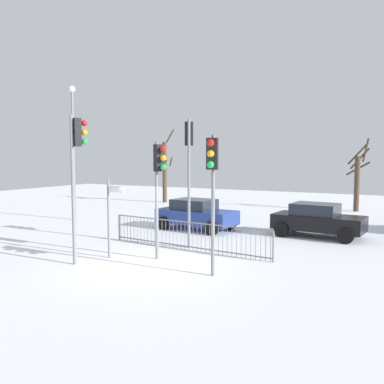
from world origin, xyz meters
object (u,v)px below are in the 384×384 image
object	(u,v)px
direction_sign_post	(110,213)
traffic_light_mid_left	(212,173)
street_lamp	(73,139)
bare_tree_left	(164,169)
car_blue_near	(196,214)
traffic_light_foreground_right	(76,156)
car_black_far	(317,220)
bare_tree_centre	(358,179)
traffic_light_foreground_left	(189,154)
traffic_light_rear_right	(159,173)

from	to	relation	value
direction_sign_post	traffic_light_mid_left	bearing A→B (deg)	0.87
street_lamp	bare_tree_left	xyz separation A→B (m)	(-0.28, 9.87, -1.88)
car_blue_near	traffic_light_mid_left	bearing A→B (deg)	-53.70
traffic_light_foreground_right	car_black_far	size ratio (longest dim) A/B	1.23
car_black_far	bare_tree_centre	bearing A→B (deg)	92.02
traffic_light_foreground_left	direction_sign_post	size ratio (longest dim) A/B	1.79
traffic_light_rear_right	bare_tree_left	distance (m)	17.88
traffic_light_foreground_right	bare_tree_centre	world-z (taller)	traffic_light_foreground_right
traffic_light_mid_left	traffic_light_rear_right	bearing A→B (deg)	-37.04
bare_tree_left	direction_sign_post	bearing A→B (deg)	-64.06
car_black_far	bare_tree_left	size ratio (longest dim) A/B	0.70
direction_sign_post	bare_tree_centre	size ratio (longest dim) A/B	0.59
traffic_light_foreground_right	traffic_light_foreground_left	size ratio (longest dim) A/B	0.98
street_lamp	bare_tree_left	bearing A→B (deg)	91.64
traffic_light_foreground_right	car_blue_near	bearing A→B (deg)	114.55
car_black_far	bare_tree_left	bearing A→B (deg)	151.95
traffic_light_foreground_left	bare_tree_left	size ratio (longest dim) A/B	0.88
car_black_far	traffic_light_mid_left	bearing A→B (deg)	-96.02
traffic_light_mid_left	street_lamp	size ratio (longest dim) A/B	0.56
traffic_light_rear_right	traffic_light_foreground_left	xyz separation A→B (m)	(-0.08, 2.25, 0.66)
car_black_far	bare_tree_centre	world-z (taller)	bare_tree_centre
traffic_light_rear_right	street_lamp	xyz separation A→B (m)	(-9.05, 5.37, 1.51)
traffic_light_mid_left	bare_tree_centre	distance (m)	17.79
bare_tree_left	street_lamp	bearing A→B (deg)	-88.36
car_black_far	traffic_light_rear_right	bearing A→B (deg)	-115.54
traffic_light_rear_right	direction_sign_post	bearing A→B (deg)	-47.40
street_lamp	bare_tree_centre	xyz separation A→B (m)	(13.46, 11.30, -2.36)
traffic_light_foreground_right	direction_sign_post	xyz separation A→B (m)	(0.41, 1.11, -1.98)
traffic_light_mid_left	street_lamp	world-z (taller)	street_lamp
traffic_light_foreground_left	bare_tree_left	world-z (taller)	bare_tree_left
traffic_light_foreground_right	car_black_far	xyz separation A→B (m)	(5.96, 8.36, -2.77)
traffic_light_rear_right	car_blue_near	world-z (taller)	traffic_light_rear_right
direction_sign_post	bare_tree_left	size ratio (longest dim) A/B	0.49
traffic_light_foreground_left	car_black_far	distance (m)	6.60
traffic_light_foreground_left	car_blue_near	xyz separation A→B (m)	(-1.53, 3.50, -2.84)
car_blue_near	street_lamp	xyz separation A→B (m)	(-7.44, -0.38, 3.69)
traffic_light_foreground_right	direction_sign_post	distance (m)	2.31
traffic_light_mid_left	bare_tree_left	distance (m)	20.06
traffic_light_rear_right	bare_tree_left	size ratio (longest dim) A/B	0.71
bare_tree_centre	car_black_far	bearing A→B (deg)	-92.81
traffic_light_rear_right	car_blue_near	bearing A→B (deg)	-141.11
traffic_light_rear_right	car_blue_near	distance (m)	6.36
traffic_light_foreground_left	traffic_light_mid_left	size ratio (longest dim) A/B	1.19
traffic_light_foreground_right	bare_tree_centre	size ratio (longest dim) A/B	1.04
direction_sign_post	traffic_light_rear_right	bearing A→B (deg)	25.95
direction_sign_post	car_black_far	distance (m)	9.17
traffic_light_rear_right	traffic_light_mid_left	xyz separation A→B (m)	(2.44, -0.99, 0.09)
traffic_light_rear_right	direction_sign_post	distance (m)	2.23
traffic_light_rear_right	bare_tree_centre	bearing A→B (deg)	-171.54
traffic_light_foreground_right	traffic_light_mid_left	size ratio (longest dim) A/B	1.17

